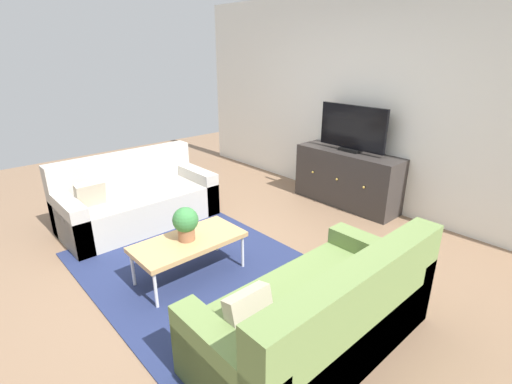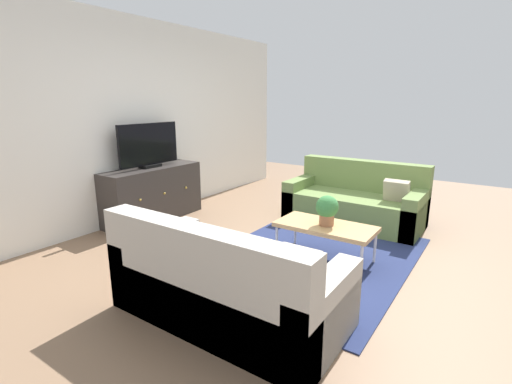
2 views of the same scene
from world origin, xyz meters
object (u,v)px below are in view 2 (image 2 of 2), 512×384
couch_left_side (223,288)px  couch_right_side (356,202)px  flat_screen_tv (149,146)px  potted_plant (327,209)px  tv_console (153,194)px  coffee_table (326,227)px

couch_left_side → couch_right_side: same height
couch_left_side → flat_screen_tv: (1.39, 2.39, 0.76)m
potted_plant → couch_right_side: bearing=7.2°
potted_plant → flat_screen_tv: bearing=91.5°
couch_right_side → tv_console: couch_right_side is taller
couch_right_side → tv_console: size_ratio=1.22×
potted_plant → flat_screen_tv: size_ratio=0.33×
couch_left_side → coffee_table: couch_left_side is taller
coffee_table → potted_plant: size_ratio=3.21×
tv_console → flat_screen_tv: bearing=90.0°
couch_left_side → flat_screen_tv: bearing=59.9°
tv_console → flat_screen_tv: size_ratio=1.51×
potted_plant → tv_console: tv_console is taller
couch_left_side → potted_plant: couch_left_side is taller
couch_right_side → tv_console: 2.80m
couch_right_side → couch_left_side: bearing=180.0°
flat_screen_tv → potted_plant: bearing=-88.5°
couch_left_side → flat_screen_tv: flat_screen_tv is taller
coffee_table → flat_screen_tv: size_ratio=1.04×
coffee_table → potted_plant: potted_plant is taller
coffee_table → potted_plant: 0.20m
couch_right_side → potted_plant: size_ratio=5.64×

